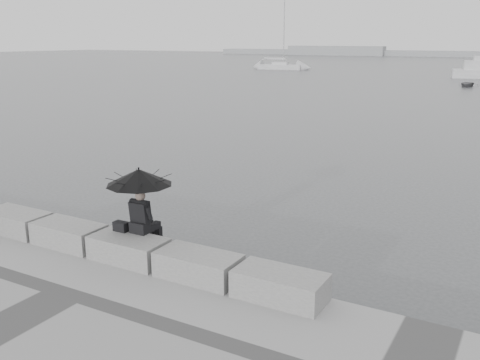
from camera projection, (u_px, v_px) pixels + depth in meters
The scene contains 10 objects.
ground at pixel (145, 275), 11.44m from camera, with size 360.00×360.00×0.00m, color #404245.
stone_block_far_left at pixel (17, 222), 12.49m from camera, with size 1.60×0.80×0.50m, color slate.
stone_block_left at pixel (69, 235), 11.68m from camera, with size 1.60×0.80×0.50m, color slate.
stone_block_centre at pixel (129, 249), 10.87m from camera, with size 1.60×0.80×0.50m, color slate.
stone_block_right at pixel (198, 266), 10.07m from camera, with size 1.60×0.80×0.50m, color slate.
stone_block_far_right at pixel (280, 286), 9.26m from camera, with size 1.60×0.80×0.50m, color slate.
seated_person at pixel (139, 184), 10.85m from camera, with size 1.36×1.36×1.39m.
bag at pixel (121, 226), 11.15m from camera, with size 0.32×0.18×0.20m, color black.
sailboat_left at pixel (281, 66), 88.37m from camera, with size 7.51×3.24×12.90m.
dinghy at pixel (467, 84), 56.54m from camera, with size 2.95×1.25×0.50m, color slate.
Camera 1 is at (6.96, -8.18, 4.89)m, focal length 40.00 mm.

